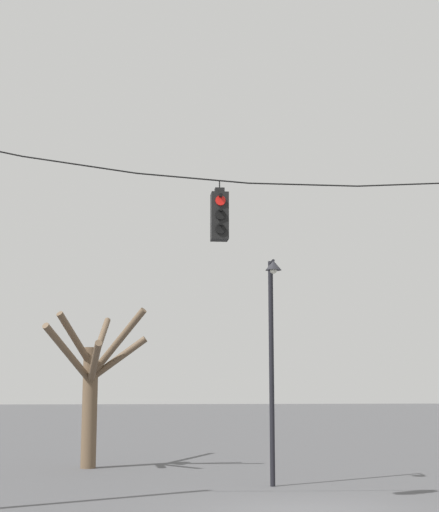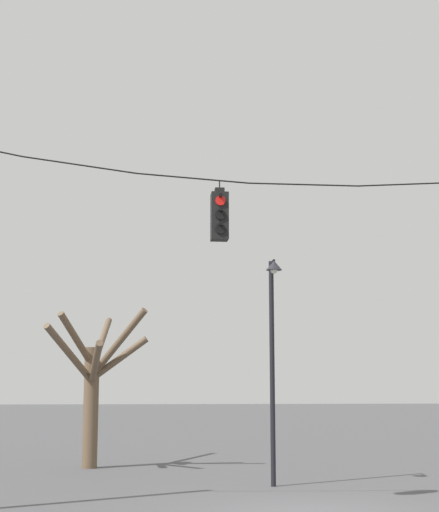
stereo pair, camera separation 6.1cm
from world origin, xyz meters
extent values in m
cylinder|color=black|center=(-4.49, 0.27, 6.65)|extent=(2.25, 0.03, 0.31)
cylinder|color=black|center=(-2.24, 0.27, 6.44)|extent=(2.25, 0.03, 0.17)
cylinder|color=black|center=(0.00, 0.27, 6.37)|extent=(2.24, 0.03, 0.03)
cylinder|color=black|center=(2.24, 0.27, 6.44)|extent=(2.25, 0.03, 0.17)
cube|color=black|center=(-1.72, 0.27, 5.67)|extent=(0.34, 0.34, 0.95)
cube|color=black|center=(-1.72, 0.27, 6.20)|extent=(0.19, 0.19, 0.10)
cylinder|color=black|center=(-1.72, 0.27, 6.32)|extent=(0.02, 0.02, 0.15)
cylinder|color=red|center=(-1.72, 0.09, 5.96)|extent=(0.20, 0.03, 0.20)
cylinder|color=black|center=(-1.72, 0.04, 6.05)|extent=(0.07, 0.12, 0.07)
cylinder|color=black|center=(-1.72, 0.09, 5.67)|extent=(0.20, 0.03, 0.20)
cylinder|color=black|center=(-1.72, 0.04, 5.76)|extent=(0.07, 0.12, 0.07)
cylinder|color=black|center=(-1.72, 0.09, 5.38)|extent=(0.20, 0.03, 0.20)
cylinder|color=black|center=(-1.72, 0.04, 5.47)|extent=(0.07, 0.12, 0.07)
cylinder|color=black|center=(-0.04, 4.13, 2.71)|extent=(0.12, 0.12, 5.42)
cylinder|color=black|center=(-0.04, 3.91, 5.37)|extent=(0.07, 0.43, 0.07)
cone|color=#232328|center=(-0.04, 3.70, 5.25)|extent=(0.39, 0.39, 0.24)
sphere|color=silver|center=(-0.04, 3.70, 5.13)|extent=(0.18, 0.18, 0.18)
cylinder|color=brown|center=(-4.67, 8.88, 1.75)|extent=(0.45, 0.45, 3.50)
cylinder|color=brown|center=(-4.51, 7.90, 3.01)|extent=(0.52, 2.08, 1.22)
cylinder|color=brown|center=(-5.25, 7.93, 3.26)|extent=(1.38, 2.10, 1.65)
cylinder|color=brown|center=(-4.50, 10.38, 3.71)|extent=(0.56, 3.11, 1.89)
cylinder|color=brown|center=(-5.10, 8.32, 3.70)|extent=(1.11, 1.36, 1.56)
cylinder|color=brown|center=(-3.90, 8.35, 3.60)|extent=(1.77, 1.32, 2.01)
cylinder|color=brown|center=(-3.87, 8.73, 3.16)|extent=(1.76, 0.53, 1.34)
camera|label=1|loc=(-3.29, -14.87, 2.31)|focal=55.00mm
camera|label=2|loc=(-3.23, -14.88, 2.31)|focal=55.00mm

